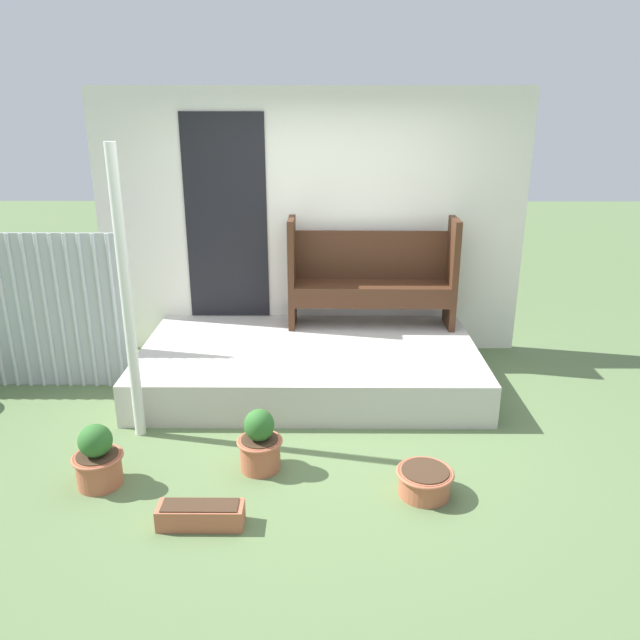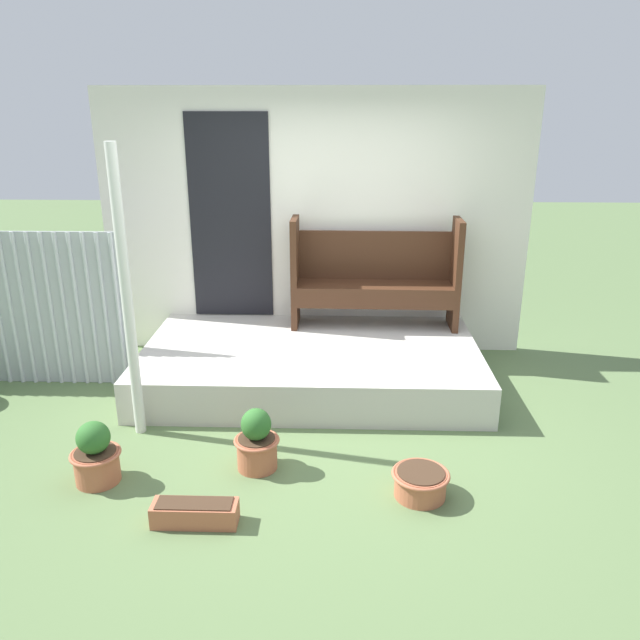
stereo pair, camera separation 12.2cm
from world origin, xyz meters
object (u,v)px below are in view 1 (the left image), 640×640
(bench, at_px, (372,273))
(flower_pot_right, at_px, (425,481))
(flower_pot_left, at_px, (98,459))
(support_post, at_px, (126,299))
(flower_pot_middle, at_px, (260,443))
(planter_box_rect, at_px, (201,515))

(bench, bearing_deg, flower_pot_right, -84.36)
(bench, bearing_deg, flower_pot_left, -130.72)
(support_post, height_order, flower_pot_right, support_post)
(flower_pot_middle, xyz_separation_m, planter_box_rect, (-0.30, -0.63, -0.13))
(bench, relative_size, flower_pot_middle, 3.51)
(flower_pot_right, bearing_deg, flower_pot_left, 177.42)
(bench, relative_size, flower_pot_left, 3.60)
(planter_box_rect, bearing_deg, support_post, 121.45)
(flower_pot_left, height_order, flower_pot_middle, flower_pot_middle)
(support_post, xyz_separation_m, flower_pot_left, (-0.08, -0.69, -0.91))
(support_post, height_order, planter_box_rect, support_post)
(flower_pot_middle, distance_m, flower_pot_right, 1.16)
(support_post, bearing_deg, bench, 39.32)
(flower_pot_middle, bearing_deg, support_post, 153.76)
(bench, height_order, flower_pot_right, bench)
(bench, xyz_separation_m, flower_pot_middle, (-0.91, -2.04, -0.69))
(flower_pot_left, relative_size, flower_pot_right, 1.17)
(planter_box_rect, bearing_deg, flower_pot_left, 150.62)
(flower_pot_right, bearing_deg, planter_box_rect, -166.80)
(flower_pot_left, distance_m, flower_pot_right, 2.18)
(bench, relative_size, planter_box_rect, 3.05)
(bench, distance_m, planter_box_rect, 3.04)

